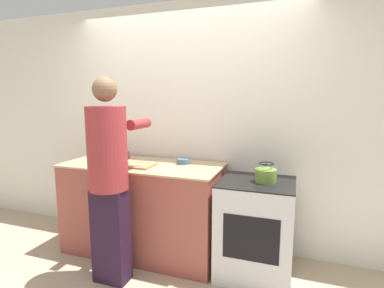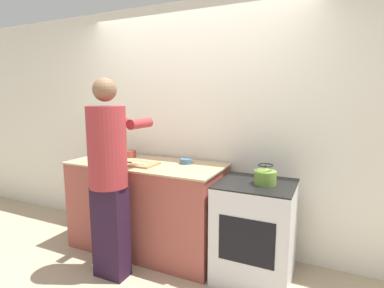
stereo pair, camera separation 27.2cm
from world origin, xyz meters
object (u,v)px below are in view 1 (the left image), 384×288
(oven, at_px, (255,228))
(person, at_px, (109,174))
(knife, at_px, (131,164))
(bowl_prep, at_px, (183,161))
(cutting_board, at_px, (136,165))
(canister_jar, at_px, (97,148))
(kettle, at_px, (266,174))

(oven, height_order, person, person)
(knife, bearing_deg, bowl_prep, 29.55)
(cutting_board, relative_size, canister_jar, 2.03)
(knife, bearing_deg, cutting_board, 32.31)
(canister_jar, bearing_deg, cutting_board, -24.97)
(bowl_prep, bearing_deg, oven, -13.44)
(cutting_board, height_order, kettle, kettle)
(person, height_order, knife, person)
(person, xyz_separation_m, knife, (-0.04, 0.42, -0.01))
(knife, height_order, kettle, kettle)
(person, distance_m, canister_jar, 1.04)
(oven, height_order, cutting_board, cutting_board)
(bowl_prep, distance_m, canister_jar, 1.11)
(knife, xyz_separation_m, canister_jar, (-0.66, 0.36, 0.07))
(cutting_board, distance_m, knife, 0.05)
(kettle, bearing_deg, knife, -176.21)
(oven, relative_size, knife, 3.57)
(oven, xyz_separation_m, knife, (-1.21, -0.09, 0.52))
(person, bearing_deg, oven, 23.22)
(knife, height_order, canister_jar, canister_jar)
(bowl_prep, bearing_deg, kettle, -12.58)
(kettle, bearing_deg, bowl_prep, 167.42)
(cutting_board, bearing_deg, person, -90.90)
(oven, height_order, canister_jar, canister_jar)
(cutting_board, relative_size, bowl_prep, 2.76)
(cutting_board, bearing_deg, kettle, 2.55)
(kettle, distance_m, bowl_prep, 0.86)
(bowl_prep, bearing_deg, person, -120.65)
(knife, distance_m, bowl_prep, 0.52)
(person, distance_m, cutting_board, 0.45)
(person, height_order, canister_jar, person)
(knife, bearing_deg, canister_jar, 149.57)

